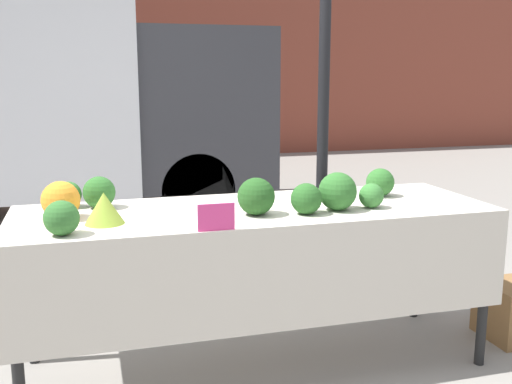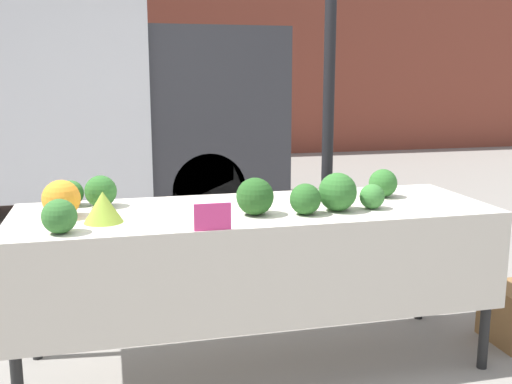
% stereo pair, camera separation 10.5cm
% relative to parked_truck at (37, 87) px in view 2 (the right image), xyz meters
% --- Properties ---
extents(ground_plane, '(40.00, 40.00, 0.00)m').
position_rel_parked_truck_xyz_m(ground_plane, '(1.38, -3.71, -1.34)').
color(ground_plane, gray).
extents(tent_pole, '(0.07, 0.07, 2.22)m').
position_rel_parked_truck_xyz_m(tent_pole, '(2.00, -3.03, -0.23)').
color(tent_pole, black).
rests_on(tent_pole, ground_plane).
extents(parked_truck, '(4.53, 1.87, 2.55)m').
position_rel_parked_truck_xyz_m(parked_truck, '(0.00, 0.00, 0.00)').
color(parked_truck, silver).
rests_on(parked_truck, ground_plane).
extents(market_table, '(2.33, 0.77, 0.82)m').
position_rel_parked_truck_xyz_m(market_table, '(1.38, -3.78, -0.61)').
color(market_table, beige).
rests_on(market_table, ground_plane).
extents(orange_cauliflower, '(0.17, 0.17, 0.17)m').
position_rel_parked_truck_xyz_m(orange_cauliflower, '(0.46, -3.69, -0.43)').
color(orange_cauliflower, orange).
rests_on(orange_cauliflower, market_table).
extents(romanesco_head, '(0.17, 0.17, 0.14)m').
position_rel_parked_truck_xyz_m(romanesco_head, '(0.65, -3.83, -0.44)').
color(romanesco_head, '#93B238').
rests_on(romanesco_head, market_table).
extents(broccoli_head_0, '(0.12, 0.12, 0.12)m').
position_rel_parked_truck_xyz_m(broccoli_head_0, '(1.92, -3.86, -0.45)').
color(broccoli_head_0, '#387533').
rests_on(broccoli_head_0, market_table).
extents(broccoli_head_1, '(0.19, 0.19, 0.19)m').
position_rel_parked_truck_xyz_m(broccoli_head_1, '(1.74, -3.87, -0.42)').
color(broccoli_head_1, '#2D6628').
rests_on(broccoli_head_1, market_table).
extents(broccoli_head_2, '(0.13, 0.13, 0.13)m').
position_rel_parked_truck_xyz_m(broccoli_head_2, '(0.49, -3.44, -0.45)').
color(broccoli_head_2, '#336B2D').
rests_on(broccoli_head_2, market_table).
extents(broccoli_head_3, '(0.15, 0.15, 0.15)m').
position_rel_parked_truck_xyz_m(broccoli_head_3, '(0.48, -3.98, -0.44)').
color(broccoli_head_3, '#336B2D').
rests_on(broccoli_head_3, market_table).
extents(broccoli_head_4, '(0.15, 0.15, 0.15)m').
position_rel_parked_truck_xyz_m(broccoli_head_4, '(2.10, -3.62, -0.44)').
color(broccoli_head_4, '#2D6628').
rests_on(broccoli_head_4, market_table).
extents(broccoli_head_5, '(0.16, 0.16, 0.16)m').
position_rel_parked_truck_xyz_m(broccoli_head_5, '(0.64, -3.50, -0.44)').
color(broccoli_head_5, '#2D6628').
rests_on(broccoli_head_5, market_table).
extents(broccoli_head_6, '(0.15, 0.15, 0.15)m').
position_rel_parked_truck_xyz_m(broccoli_head_6, '(1.57, -3.90, -0.44)').
color(broccoli_head_6, '#285B23').
rests_on(broccoli_head_6, market_table).
extents(broccoli_head_7, '(0.18, 0.18, 0.18)m').
position_rel_parked_truck_xyz_m(broccoli_head_7, '(1.34, -3.85, -0.43)').
color(broccoli_head_7, '#23511E').
rests_on(broccoli_head_7, market_table).
extents(price_sign, '(0.16, 0.01, 0.12)m').
position_rel_parked_truck_xyz_m(price_sign, '(1.10, -4.08, -0.46)').
color(price_sign, '#E53D84').
rests_on(price_sign, market_table).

